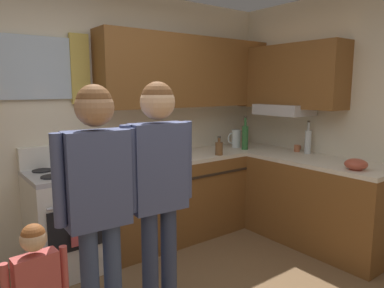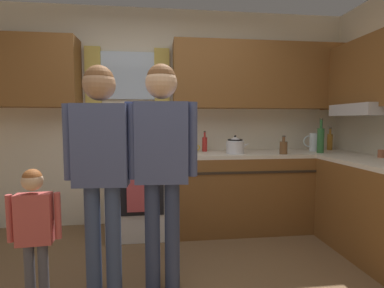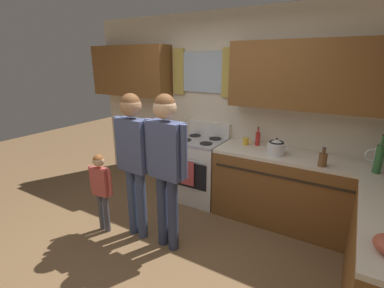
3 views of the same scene
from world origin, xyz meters
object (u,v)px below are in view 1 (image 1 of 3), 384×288
bottle_tall_clear (308,141)px  water_pitcher (236,138)px  cup_terracotta (297,148)px  stovetop_kettle (174,150)px  stove_oven (69,218)px  bottle_squat_brown (219,148)px  bottle_sauce_red (136,150)px  bottle_wine_green (245,137)px  mug_mustard_yellow (126,156)px  adult_holding_child (98,189)px  adult_in_plaid (158,176)px  bottle_oil_amber (245,136)px  mixing_bowl (356,165)px

bottle_tall_clear → water_pitcher: 0.86m
bottle_tall_clear → cup_terracotta: size_ratio=3.37×
stovetop_kettle → stove_oven: bearing=174.0°
bottle_squat_brown → water_pitcher: (0.50, 0.26, 0.03)m
bottle_sauce_red → stove_oven: bearing=-169.2°
bottle_squat_brown → water_pitcher: 0.56m
bottle_wine_green → mug_mustard_yellow: size_ratio=3.28×
bottle_wine_green → adult_holding_child: adult_holding_child is taller
bottle_sauce_red → adult_in_plaid: 1.40m
bottle_oil_amber → mixing_bowl: 1.67m
bottle_tall_clear → bottle_wine_green: (-0.37, 0.61, 0.01)m
cup_terracotta → mixing_bowl: mixing_bowl is taller
bottle_wine_green → stovetop_kettle: (-0.99, 0.04, -0.06)m
bottle_squat_brown → water_pitcher: water_pitcher is taller
cup_terracotta → water_pitcher: bearing=119.1°
bottle_squat_brown → mixing_bowl: 1.37m
bottle_squat_brown → bottle_wine_green: bearing=9.6°
mixing_bowl → adult_in_plaid: size_ratio=0.12×
bottle_tall_clear → bottle_oil_amber: size_ratio=1.28×
bottle_squat_brown → stovetop_kettle: bearing=166.9°
bottle_wine_green → bottle_oil_amber: bottle_wine_green is taller
cup_terracotta → bottle_squat_brown: bearing=155.8°
stovetop_kettle → water_pitcher: bearing=7.8°
stovetop_kettle → bottle_wine_green: bearing=-2.1°
bottle_squat_brown → bottle_sauce_red: bearing=155.1°
stovetop_kettle → adult_in_plaid: adult_in_plaid is taller
bottle_squat_brown → bottle_oil_amber: size_ratio=0.72×
stove_oven → bottle_tall_clear: bottle_tall_clear is taller
bottle_squat_brown → bottle_oil_amber: (0.78, 0.38, 0.03)m
stovetop_kettle → bottle_sauce_red: bearing=139.6°
bottle_sauce_red → mixing_bowl: 2.12m
bottle_sauce_red → bottle_oil_amber: bottle_oil_amber is taller
stove_oven → mug_mustard_yellow: size_ratio=9.15×
stove_oven → bottle_oil_amber: bearing=3.5°
stovetop_kettle → adult_in_plaid: bearing=-128.7°
stove_oven → bottle_squat_brown: bottle_squat_brown is taller
mug_mustard_yellow → cup_terracotta: size_ratio=1.10×
mug_mustard_yellow → adult_holding_child: bearing=-122.8°
stove_oven → adult_in_plaid: size_ratio=0.66×
bottle_oil_amber → adult_holding_child: adult_holding_child is taller
stovetop_kettle → bottle_tall_clear: bearing=-25.4°
mug_mustard_yellow → bottle_tall_clear: bearing=-25.4°
bottle_wine_green → bottle_oil_amber: 0.42m
water_pitcher → mixing_bowl: water_pitcher is taller
bottle_tall_clear → water_pitcher: (-0.35, 0.79, -0.03)m
bottle_wine_green → bottle_tall_clear: bearing=-58.8°
bottle_tall_clear → mixing_bowl: bottle_tall_clear is taller
cup_terracotta → adult_in_plaid: size_ratio=0.07×
bottle_sauce_red → stovetop_kettle: bearing=-40.4°
stovetop_kettle → bottle_oil_amber: bearing=11.2°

